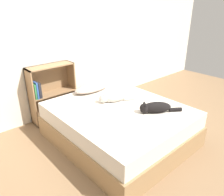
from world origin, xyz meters
TOP-DOWN VIEW (x-y plane):
  - ground_plane at (0.00, 0.00)m, footprint 8.00×8.00m
  - wall_back at (0.00, 1.37)m, footprint 8.00×0.06m
  - bed at (0.00, 0.00)m, footprint 1.59×1.85m
  - pillow at (0.10, 0.75)m, footprint 0.64×0.30m
  - cat_light at (0.06, 0.21)m, footprint 0.49×0.31m
  - cat_dark at (0.26, -0.42)m, footprint 0.49×0.40m
  - bookshelf at (-0.40, 1.24)m, footprint 0.75×0.26m

SIDE VIEW (x-z plane):
  - ground_plane at x=0.00m, z-range 0.00..0.00m
  - bed at x=0.00m, z-range 0.00..0.51m
  - bookshelf at x=-0.40m, z-range 0.01..0.96m
  - pillow at x=0.10m, z-range 0.52..0.63m
  - cat_dark at x=0.26m, z-range 0.51..0.67m
  - cat_light at x=0.06m, z-range 0.51..0.67m
  - wall_back at x=0.00m, z-range 0.00..2.50m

